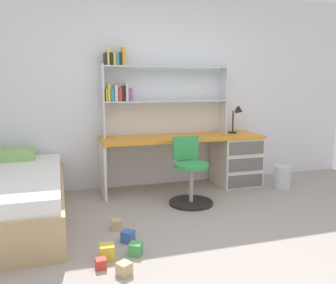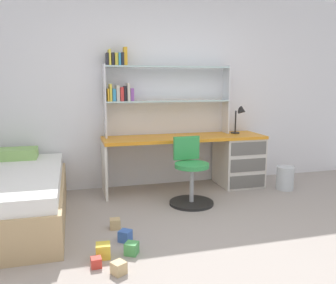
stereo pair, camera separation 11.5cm
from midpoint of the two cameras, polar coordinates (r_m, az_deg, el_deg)
ground_plane at (r=3.14m, az=11.02°, el=-17.64°), size 5.94×5.42×0.02m
room_shell at (r=3.66m, az=-14.16°, el=7.65°), size 5.94×5.42×2.62m
desk at (r=4.94m, az=9.73°, el=-2.40°), size 2.15×0.59×0.71m
bookshelf_hutch at (r=4.68m, az=-2.23°, el=9.03°), size 1.70×0.22×1.14m
desk_lamp at (r=5.02m, az=12.33°, el=4.23°), size 0.20×0.17×0.38m
swivel_chair at (r=4.18m, az=4.48°, el=-5.82°), size 0.52×0.52×0.78m
bed_platform at (r=3.95m, az=-23.80°, el=-8.26°), size 1.12×1.93×0.64m
waste_bin at (r=5.02m, az=19.00°, el=-5.53°), size 0.23×0.23×0.31m
toy_block_green_0 at (r=3.08m, az=-4.78°, el=-16.75°), size 0.14×0.14×0.10m
toy_block_blue_1 at (r=3.31m, az=-5.90°, el=-14.84°), size 0.14×0.14×0.10m
toy_block_red_2 at (r=2.93m, az=-10.34°, el=-18.59°), size 0.08×0.08×0.08m
toy_block_yellow_3 at (r=3.05m, az=-9.31°, el=-16.93°), size 0.13×0.13×0.12m
toy_block_natural_4 at (r=3.58m, az=-7.59°, el=-12.94°), size 0.10×0.10×0.10m
toy_block_natural_5 at (r=2.82m, az=-6.72°, el=-19.54°), size 0.13×0.13×0.09m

